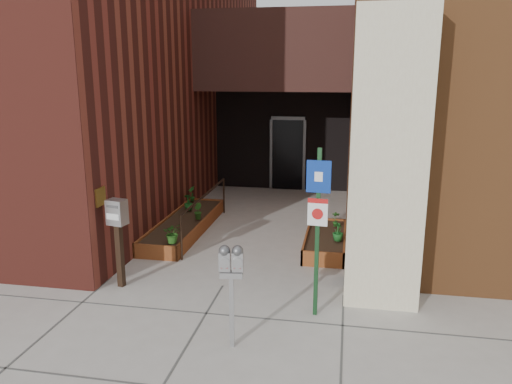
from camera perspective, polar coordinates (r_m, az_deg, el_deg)
The scene contains 15 objects.
ground at distance 8.52m, azimuth -3.84°, elevation -10.65°, with size 80.00×80.00×0.00m, color #9E9991.
architecture at distance 14.64m, azimuth 2.14°, elevation 19.43°, with size 20.00×14.60×10.00m.
planter_left at distance 11.31m, azimuth -8.11°, elevation -3.82°, with size 0.90×3.60×0.30m.
planter_right at distance 10.29m, azimuth 7.93°, elevation -5.60°, with size 0.80×2.20×0.30m.
handrail at distance 10.95m, azimuth -5.82°, elevation -0.99°, with size 0.04×3.34×0.90m.
parking_meter at distance 6.35m, azimuth -2.85°, elevation -8.78°, with size 0.32×0.17×1.39m.
sign_post at distance 7.06m, azimuth 7.07°, elevation -2.68°, with size 0.34×0.09×2.48m.
payment_dropbox at distance 8.42m, azimuth -15.52°, elevation -3.60°, with size 0.34×0.28×1.49m.
shrub_left_a at distance 9.67m, azimuth -9.49°, elevation -4.64°, with size 0.35×0.35×0.39m, color #265B1A.
shrub_left_b at distance 11.14m, azimuth -6.69°, elevation -2.18°, with size 0.20×0.20×0.36m, color #225418.
shrub_left_c at distance 11.88m, azimuth -7.73°, elevation -1.15°, with size 0.22×0.22×0.39m, color #1A5C1D.
shrub_left_d at distance 12.67m, azimuth -7.34°, elevation -0.19°, with size 0.21×0.21×0.39m, color #1B601C.
shrub_right_a at distance 9.79m, azimuth 9.35°, elevation -4.46°, with size 0.21×0.21×0.38m, color #1A5B1F.
shrub_right_b at distance 10.67m, azimuth 9.10°, elevation -3.05°, with size 0.18×0.18×0.33m, color #205719.
shrub_right_c at distance 11.06m, azimuth 6.92°, elevation -2.36°, with size 0.31×0.31×0.34m, color #1B5718.
Camera 1 is at (1.96, -7.51, 3.50)m, focal length 35.00 mm.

